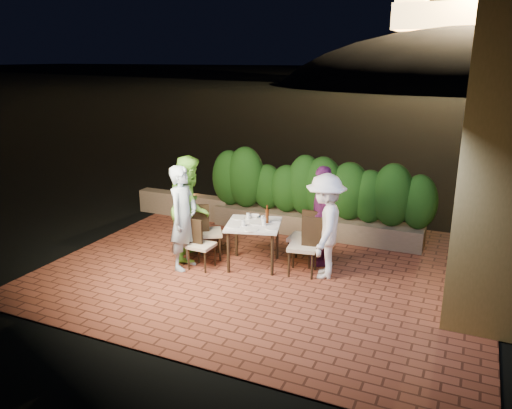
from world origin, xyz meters
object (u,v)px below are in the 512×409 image
Objects in this scene: chair_left_front at (201,244)px; diner_white at (325,226)px; parapet_lamp at (191,192)px; bowl at (254,216)px; chair_right_front at (303,245)px; diner_purple at (322,215)px; chair_left_back at (208,231)px; chair_right_back at (303,237)px; beer_bottle at (267,214)px; diner_blue at (183,218)px; dining_table at (254,244)px; diner_green at (190,207)px.

chair_left_front is 0.50× the size of diner_white.
chair_left_front is 2.85m from parapet_lamp.
chair_right_front is at bearing -16.33° from bowl.
diner_purple reaches higher than parapet_lamp.
diner_purple is (1.87, 0.58, 0.36)m from chair_left_back.
chair_right_back is at bearing 8.40° from bowl.
diner_blue reaches higher than beer_bottle.
beer_bottle is (0.19, 0.12, 0.53)m from dining_table.
diner_blue is 12.46× the size of parapet_lamp.
parapet_lamp is (-1.35, 2.43, -0.30)m from diner_blue.
chair_right_front is 0.57× the size of diner_purple.
diner_purple is at bearing -152.99° from chair_right_back.
chair_left_back is 6.97× the size of parapet_lamp.
diner_green reaches higher than diner_purple.
chair_right_back is 0.56× the size of diner_purple.
bowl is (-0.31, 0.19, -0.13)m from beer_bottle.
beer_bottle is 0.18× the size of diner_white.
diner_purple is at bearing -169.20° from diner_white.
diner_white is 12.04× the size of parapet_lamp.
diner_green is at bearing -97.76° from diner_purple.
chair_left_back is at bearing -16.12° from diner_blue.
chair_right_back is at bearing -80.51° from chair_right_front.
chair_left_front is at bearing -85.35° from diner_white.
diner_purple is at bearing -21.32° from parapet_lamp.
dining_table is 1.04× the size of chair_left_front.
chair_right_back reaches higher than dining_table.
dining_table is at bearing 32.77° from chair_left_front.
diner_purple reaches higher than diner_white.
chair_right_front is at bearing 1.15° from dining_table.
diner_white reaches higher than chair_right_back.
chair_left_back is 0.54× the size of diner_green.
parapet_lamp is (-2.25, 1.59, -0.20)m from bowl.
chair_right_back is (0.72, 0.43, 0.10)m from dining_table.
diner_green reaches higher than chair_left_front.
bowl is 0.09× the size of diner_green.
chair_left_front reaches higher than bowl.
bowl is (-0.12, 0.31, 0.40)m from dining_table.
chair_right_back is at bearing 32.56° from chair_left_front.
chair_left_back is 1.73m from chair_right_front.
beer_bottle is 3.13m from parapet_lamp.
diner_green reaches higher than chair_right_front.
chair_left_front is at bearing -154.89° from diner_green.
bowl is 0.17× the size of chair_left_back.
diner_blue is 1.02× the size of diner_purple.
chair_right_back is at bearing -87.16° from diner_purple.
chair_right_front is (0.98, -0.29, -0.28)m from bowl.
chair_left_back is at bearing -157.30° from bowl.
beer_bottle reaches higher than dining_table.
diner_green is (-1.89, -0.50, 0.43)m from chair_right_back.
diner_white reaches higher than bowl.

